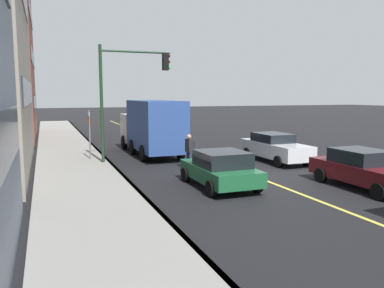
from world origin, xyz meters
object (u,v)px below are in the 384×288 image
at_px(pedestrian_with_backpack, 189,149).
at_px(traffic_light_mast, 128,84).
at_px(street_sign_post, 90,132).
at_px(truck_blue, 152,126).
at_px(car_maroon, 364,169).
at_px(car_green, 220,169).
at_px(car_white, 275,147).

relative_size(pedestrian_with_backpack, traffic_light_mast, 0.28).
bearing_deg(street_sign_post, traffic_light_mast, -124.75).
height_order(truck_blue, traffic_light_mast, traffic_light_mast).
height_order(car_maroon, pedestrian_with_backpack, pedestrian_with_backpack).
height_order(car_green, car_maroon, car_maroon).
bearing_deg(car_white, truck_blue, 50.07).
xyz_separation_m(car_green, truck_blue, (9.05, 0.31, 0.98)).
bearing_deg(pedestrian_with_backpack, street_sign_post, 47.30).
xyz_separation_m(car_maroon, truck_blue, (11.17, 5.43, 0.97)).
bearing_deg(car_white, car_green, 129.35).
bearing_deg(car_maroon, car_green, 67.55).
relative_size(car_white, truck_blue, 0.62).
relative_size(pedestrian_with_backpack, street_sign_post, 0.62).
height_order(car_maroon, truck_blue, truck_blue).
bearing_deg(car_green, truck_blue, 1.95).
distance_m(car_maroon, traffic_light_mast, 11.88).
bearing_deg(street_sign_post, pedestrian_with_backpack, -132.70).
bearing_deg(car_maroon, truck_blue, 25.92).
height_order(car_white, traffic_light_mast, traffic_light_mast).
relative_size(car_green, street_sign_post, 1.42).
xyz_separation_m(car_white, pedestrian_with_backpack, (-0.41, 5.12, 0.22)).
bearing_deg(car_green, car_white, -50.65).
relative_size(car_maroon, pedestrian_with_backpack, 2.65).
bearing_deg(car_white, pedestrian_with_backpack, 94.60).
distance_m(traffic_light_mast, street_sign_post, 3.38).
height_order(car_white, street_sign_post, street_sign_post).
bearing_deg(car_green, car_maroon, -112.45).
distance_m(car_white, pedestrian_with_backpack, 5.14).
distance_m(truck_blue, pedestrian_with_backpack, 5.19).
height_order(car_green, pedestrian_with_backpack, pedestrian_with_backpack).
distance_m(truck_blue, street_sign_post, 3.95).
relative_size(truck_blue, pedestrian_with_backpack, 4.54).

